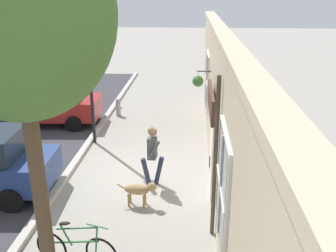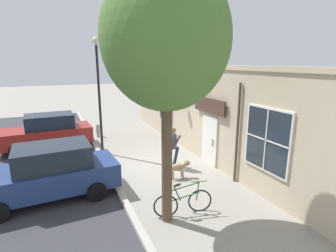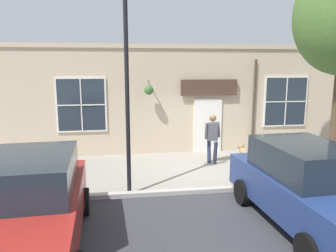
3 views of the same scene
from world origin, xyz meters
name	(u,v)px [view 3 (image 3 of 3)]	position (x,y,z in m)	size (l,w,h in m)	color
ground_plane	(205,169)	(0.00, 0.00, 0.00)	(90.00, 90.00, 0.00)	gray
storefront_facade	(191,99)	(-2.34, 0.00, 2.10)	(0.95, 18.00, 4.17)	#C6B293
pedestrian_walking	(212,134)	(-0.57, 0.38, 1.05)	(0.65, 0.58, 1.74)	#282D47
dog_on_leash	(243,151)	(-0.35, 1.43, 0.45)	(1.05, 0.35, 0.69)	#997A51
leaning_bicycle	(319,158)	(0.59, 3.66, 0.38)	(1.72, 0.36, 1.00)	black
parked_car_nearest_curb	(31,204)	(4.20, -4.41, 0.88)	(4.39, 2.12, 1.75)	maroon
parked_car_mid_block	(307,186)	(4.08, 1.11, 0.88)	(4.39, 2.12, 1.75)	navy
street_lamp	(126,62)	(1.82, -2.56, 3.46)	(0.32, 0.32, 5.37)	black
fire_hydrant	(11,182)	(1.54, -5.60, 0.40)	(0.34, 0.20, 0.77)	#99999E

